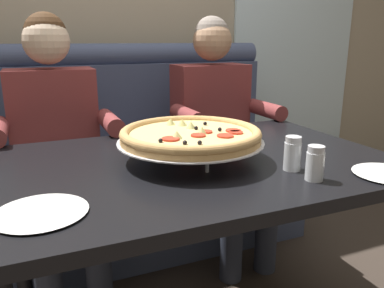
{
  "coord_description": "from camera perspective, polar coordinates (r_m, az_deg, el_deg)",
  "views": [
    {
      "loc": [
        -0.51,
        -1.17,
        1.15
      ],
      "look_at": [
        -0.01,
        0.01,
        0.8
      ],
      "focal_mm": 35.83,
      "sensor_mm": 36.0,
      "label": 1
    }
  ],
  "objects": [
    {
      "name": "shaker_pepper_flakes",
      "position": [
        1.18,
        17.82,
        -3.09
      ],
      "size": [
        0.05,
        0.05,
        0.1
      ],
      "color": "white",
      "rests_on": "dining_table"
    },
    {
      "name": "plate_near_left",
      "position": [
        0.99,
        -21.64,
        -9.13
      ],
      "size": [
        0.23,
        0.23,
        0.02
      ],
      "color": "white",
      "rests_on": "dining_table"
    },
    {
      "name": "dining_table",
      "position": [
        1.36,
        0.61,
        -5.64
      ],
      "size": [
        1.37,
        0.92,
        0.75
      ],
      "color": "black",
      "rests_on": "ground_plane"
    },
    {
      "name": "pizza",
      "position": [
        1.3,
        -0.14,
        1.24
      ],
      "size": [
        0.5,
        0.5,
        0.12
      ],
      "color": "silver",
      "rests_on": "dining_table"
    },
    {
      "name": "back_wall_with_window",
      "position": [
        2.72,
        -12.86,
        20.16
      ],
      "size": [
        6.0,
        0.12,
        2.8
      ],
      "primitive_type": "cube",
      "color": "tan",
      "rests_on": "ground_plane"
    },
    {
      "name": "booth_bench",
      "position": [
        2.28,
        -8.76,
        -4.17
      ],
      "size": [
        1.86,
        0.78,
        1.13
      ],
      "color": "#424C6B",
      "rests_on": "ground_plane"
    },
    {
      "name": "diner_left",
      "position": [
        1.88,
        -19.51,
        0.82
      ],
      "size": [
        0.54,
        0.64,
        1.27
      ],
      "color": "#2D3342",
      "rests_on": "ground_plane"
    },
    {
      "name": "diner_right",
      "position": [
        2.1,
        3.91,
        3.09
      ],
      "size": [
        0.54,
        0.64,
        1.27
      ],
      "color": "#2D3342",
      "rests_on": "ground_plane"
    },
    {
      "name": "patio_chair",
      "position": [
        4.01,
        8.88,
        6.1
      ],
      "size": [
        0.42,
        0.42,
        0.86
      ],
      "color": "black",
      "rests_on": "ground_plane"
    },
    {
      "name": "window_panel",
      "position": [
        3.27,
        15.44,
        19.13
      ],
      "size": [
        1.1,
        0.02,
        2.8
      ],
      "primitive_type": "cube",
      "color": "white",
      "rests_on": "ground_plane"
    },
    {
      "name": "shaker_oregano",
      "position": [
        1.26,
        14.72,
        -1.73
      ],
      "size": [
        0.05,
        0.05,
        0.11
      ],
      "color": "white",
      "rests_on": "dining_table"
    }
  ]
}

